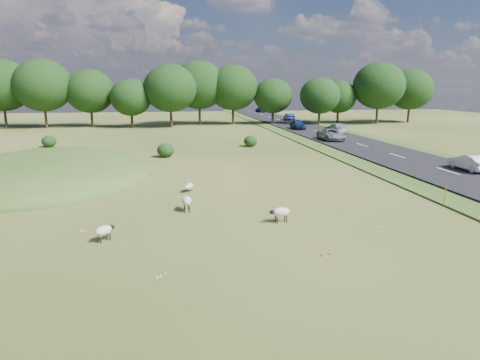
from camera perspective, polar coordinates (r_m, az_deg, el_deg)
name	(u,v)px	position (r m, az deg, el deg)	size (l,w,h in m)	color
ground	(195,157)	(43.84, -6.02, 3.07)	(160.00, 160.00, 0.00)	#374B17
mound	(50,177)	(37.14, -24.03, 0.35)	(16.00, 20.00, 4.00)	#33561E
road	(342,140)	(58.18, 13.48, 5.22)	(8.00, 150.00, 0.25)	black
treeline	(176,89)	(78.65, -8.54, 11.91)	(96.28, 14.66, 11.70)	black
shrubs	(151,144)	(49.14, -11.79, 4.69)	(25.27, 11.47, 1.42)	black
marker_post	(445,196)	(28.65, 25.68, -1.88)	(0.06, 0.06, 1.20)	#D8590C
sheep_0	(189,186)	(29.38, -6.82, -0.82)	(0.76, 1.10, 0.61)	beige
sheep_1	(187,201)	(24.79, -7.14, -2.78)	(0.55, 1.21, 0.88)	beige
sheep_2	(104,230)	(20.90, -17.67, -6.42)	(0.98, 0.97, 0.76)	beige
sheep_3	(280,212)	(22.69, 5.42, -4.26)	(1.19, 0.66, 0.83)	beige
car_0	(470,162)	(40.09, 28.28, 2.08)	(1.38, 3.97, 1.31)	silver
car_1	(331,134)	(56.60, 12.07, 5.96)	(2.39, 5.19, 1.44)	#939699
car_2	(261,109)	(116.20, 2.77, 9.40)	(2.05, 5.05, 1.47)	navy
car_3	(336,128)	(65.23, 12.70, 6.76)	(2.06, 5.07, 1.47)	#B5B9BD
car_4	(289,117)	(89.23, 6.56, 8.39)	(1.43, 4.10, 1.35)	navy
car_5	(298,124)	(70.37, 7.72, 7.35)	(1.75, 4.36, 1.49)	navy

